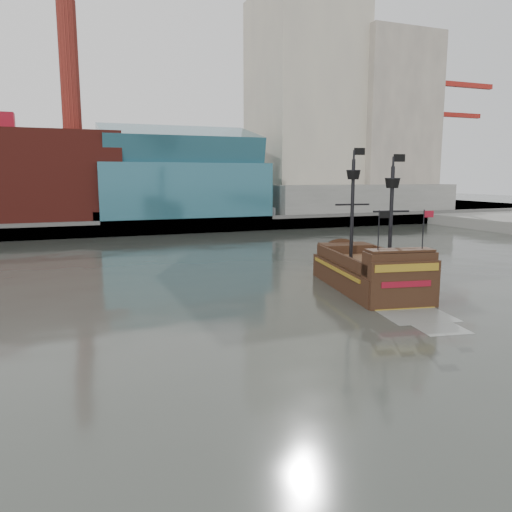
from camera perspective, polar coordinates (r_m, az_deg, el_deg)
name	(u,v)px	position (r m, az deg, el deg)	size (l,w,h in m)	color
ground	(301,375)	(25.63, 5.20, -13.35)	(400.00, 400.00, 0.00)	#2B2E28
promenade_far	(114,216)	(113.98, -15.93, 4.38)	(220.00, 60.00, 2.00)	slate
seawall	(132,228)	(84.74, -14.00, 3.13)	(220.00, 1.00, 2.60)	#4C4C49
skyline	(139,102)	(107.90, -13.23, 16.78)	(149.00, 45.00, 62.00)	brown
crane_a	(437,138)	(136.75, 20.01, 12.53)	(22.50, 4.00, 32.25)	slate
crane_b	(439,155)	(150.39, 20.19, 10.81)	(19.10, 4.00, 26.25)	slate
pirate_ship	(369,276)	(44.43, 12.75, -2.24)	(8.26, 18.15, 13.10)	black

